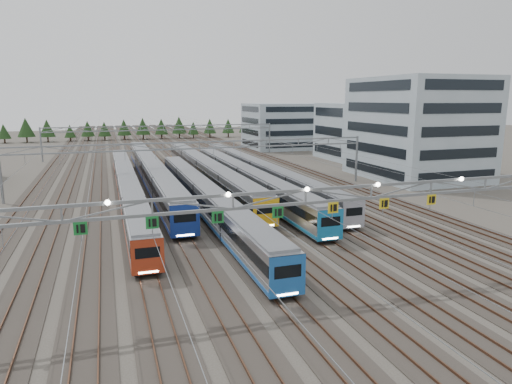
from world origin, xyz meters
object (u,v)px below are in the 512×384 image
object	(u,v)px
gantry_far	(164,132)
depot_bldg_south	(417,128)
train_d	(205,170)
gantry_mid	(199,151)
train_b	(151,171)
depot_bldg_north	(285,126)
train_c	(204,196)
train_a	(127,185)
gantry_near	(306,200)
train_e	(245,178)
train_f	(257,170)
depot_bldg_mid	(354,131)

from	to	relation	value
gantry_far	depot_bldg_south	world-z (taller)	depot_bldg_south
train_d	gantry_mid	world-z (taller)	gantry_mid
train_b	depot_bldg_north	bearing A→B (deg)	47.28
gantry_mid	gantry_far	xyz separation A→B (m)	(0.00, 45.00, 0.00)
train_c	train_d	bearing A→B (deg)	77.63
train_a	gantry_mid	bearing A→B (deg)	8.29
gantry_far	train_d	bearing A→B (deg)	-86.62
train_d	depot_bldg_north	world-z (taller)	depot_bldg_north
depot_bldg_north	train_a	bearing A→B (deg)	-129.97
gantry_near	depot_bldg_south	xyz separation A→B (m)	(40.60, 40.41, 2.02)
gantry_near	depot_bldg_south	bearing A→B (deg)	44.87
depot_bldg_south	train_a	bearing A→B (deg)	-177.87
gantry_mid	depot_bldg_south	world-z (taller)	depot_bldg_south
train_e	depot_bldg_south	bearing A→B (deg)	4.71
train_a	gantry_mid	xyz separation A→B (m)	(11.25, 1.64, 4.40)
train_c	gantry_near	size ratio (longest dim) A/B	1.02
train_c	train_d	distance (m)	21.01
train_c	gantry_near	distance (m)	27.04
depot_bldg_north	train_b	bearing A→B (deg)	-132.72
train_c	depot_bldg_south	bearing A→B (deg)	18.03
train_e	gantry_far	distance (m)	48.17
train_c	train_f	world-z (taller)	train_c
train_d	depot_bldg_south	bearing A→B (deg)	-9.76
gantry_mid	train_f	bearing A→B (deg)	24.54
gantry_far	depot_bldg_south	xyz separation A→B (m)	(40.55, -44.71, 2.71)
train_f	train_e	bearing A→B (deg)	-120.52
gantry_mid	train_b	bearing A→B (deg)	128.34
train_a	depot_bldg_south	xyz separation A→B (m)	(51.80, 1.93, 7.12)
depot_bldg_north	depot_bldg_south	bearing A→B (deg)	-86.28
train_d	train_f	world-z (taller)	train_d
train_b	train_f	bearing A→B (deg)	-10.69
train_c	depot_bldg_mid	size ratio (longest dim) A/B	3.58
train_a	depot_bldg_mid	bearing A→B (deg)	28.25
train_d	depot_bldg_north	distance (m)	60.16
train_a	train_d	size ratio (longest dim) A/B	1.04
train_d	train_c	bearing A→B (deg)	-102.37
train_f	train_b	bearing A→B (deg)	169.31
gantry_mid	gantry_near	bearing A→B (deg)	-90.07
train_a	depot_bldg_south	distance (m)	52.32
gantry_near	gantry_mid	size ratio (longest dim) A/B	1.00
depot_bldg_south	depot_bldg_north	size ratio (longest dim) A/B	1.00
train_f	gantry_near	xyz separation A→B (m)	(-11.30, -45.25, 5.08)
gantry_mid	train_d	bearing A→B (deg)	71.89
depot_bldg_north	gantry_near	bearing A→B (deg)	-111.08
train_e	train_d	bearing A→B (deg)	115.64
gantry_mid	depot_bldg_north	size ratio (longest dim) A/B	2.56
train_f	gantry_mid	world-z (taller)	gantry_mid
train_b	train_f	size ratio (longest dim) A/B	1.03
gantry_near	depot_bldg_north	xyz separation A→B (m)	(36.98, 95.96, -0.58)
train_d	depot_bldg_south	world-z (taller)	depot_bldg_south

